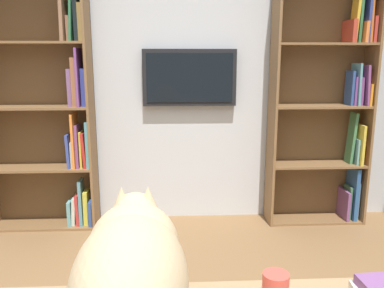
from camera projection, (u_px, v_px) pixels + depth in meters
wall_back at (181, 75)px, 3.57m from camera, size 4.52×0.06×2.70m
bookshelf_left at (329, 106)px, 3.54m from camera, size 0.88×0.28×2.16m
bookshelf_right at (51, 111)px, 3.42m from camera, size 0.94×0.28×2.17m
wall_mounted_tv at (190, 78)px, 3.49m from camera, size 0.83×0.07×0.50m
cat at (131, 271)px, 1.03m from camera, size 0.30×0.66×0.36m
coffee_mug at (275, 288)px, 1.18m from camera, size 0.08×0.08×0.10m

